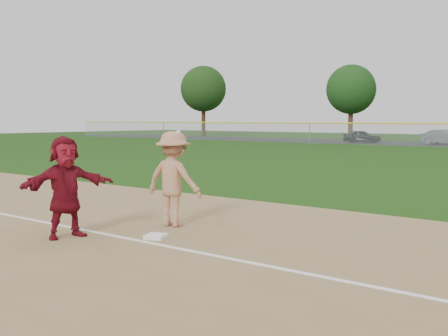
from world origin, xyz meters
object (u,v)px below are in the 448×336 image
Objects in this scene: car_left at (362,136)px; car_mid at (445,137)px; base_runner at (65,187)px; first_base at (156,236)px.

car_mid reaches higher than car_left.
base_runner is 0.55× the size of car_left.
car_left is (-16.52, 45.20, 0.58)m from first_base.
car_mid is (-8.38, 45.18, 0.64)m from first_base.
base_runner reaches higher than first_base.
first_base is 0.09× the size of car_mid.
car_left reaches higher than first_base.
car_mid is (8.14, -0.02, 0.07)m from car_left.
base_runner is at bearing -145.61° from first_base.
base_runner is (-1.50, -1.02, 0.97)m from first_base.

